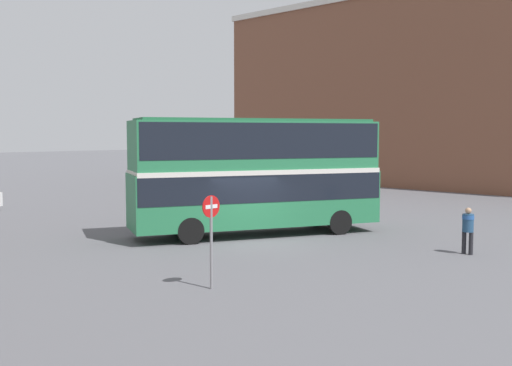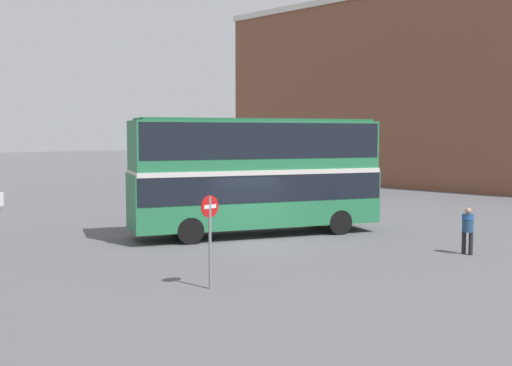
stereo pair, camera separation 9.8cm
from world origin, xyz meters
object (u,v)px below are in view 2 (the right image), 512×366
(double_decker_bus, at_px, (256,169))
(pedestrian_foreground, at_px, (468,226))
(parked_car_kerb_far, at_px, (221,185))
(no_entry_sign, at_px, (210,227))

(double_decker_bus, xyz_separation_m, pedestrian_foreground, (2.18, -8.17, -1.75))
(parked_car_kerb_far, height_order, no_entry_sign, no_entry_sign)
(parked_car_kerb_far, distance_m, no_entry_sign, 24.74)
(double_decker_bus, xyz_separation_m, no_entry_sign, (-7.17, -5.21, -1.06))
(no_entry_sign, bearing_deg, parked_car_kerb_far, 46.76)
(double_decker_bus, bearing_deg, pedestrian_foreground, -49.35)
(pedestrian_foreground, bearing_deg, double_decker_bus, -77.18)
(pedestrian_foreground, xyz_separation_m, no_entry_sign, (-9.35, 2.96, 0.69))
(double_decker_bus, distance_m, pedestrian_foreground, 8.63)
(double_decker_bus, relative_size, pedestrian_foreground, 6.35)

